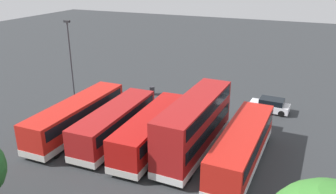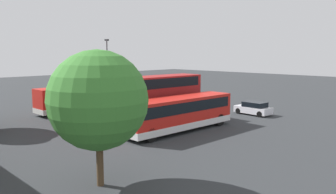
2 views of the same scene
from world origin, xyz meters
name	(u,v)px [view 1 (image 1 of 2)]	position (x,y,z in m)	size (l,w,h in m)	color
ground_plane	(191,107)	(0.00, 0.00, 0.00)	(140.00, 140.00, 0.00)	#2D3033
bus_single_deck_near_end	(242,146)	(-7.32, 9.23, 1.62)	(2.88, 11.37, 2.95)	red
bus_double_decker_second	(195,124)	(-3.44, 8.80, 2.45)	(2.94, 10.94, 4.55)	#A51919
bus_single_deck_third	(153,130)	(-0.08, 9.47, 1.62)	(2.82, 10.69, 2.95)	#B71411
bus_single_deck_fourth	(115,123)	(3.42, 9.53, 1.62)	(2.79, 10.46, 2.95)	#A51919
bus_single_deck_fifth	(77,116)	(7.30, 9.62, 1.62)	(2.65, 11.61, 2.95)	red
car_hatchback_silver	(270,105)	(-7.84, -2.15, 0.70)	(4.03, 2.00, 1.43)	silver
lamp_post_tall	(70,54)	(13.53, 2.23, 5.04)	(0.70, 0.30, 8.69)	#38383D
waste_bin_yellow	(152,90)	(5.58, -1.98, 0.47)	(0.60, 0.60, 0.95)	#333338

